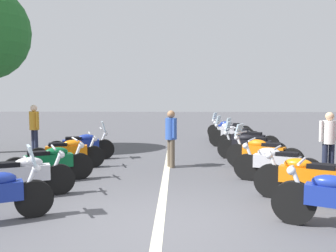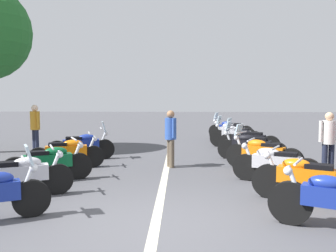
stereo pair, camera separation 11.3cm
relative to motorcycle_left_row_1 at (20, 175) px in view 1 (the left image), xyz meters
The scene contains 17 objects.
ground_plane 3.18m from the motorcycle_left_row_1, 118.30° to the right, with size 80.00×80.00×0.00m, color #4C4C51.
lane_centre_stripe 3.49m from the motorcycle_left_row_1, 53.16° to the right, with size 14.45×0.16×0.01m, color beige.
motorcycle_left_row_1 is the anchor object (origin of this frame).
motorcycle_left_row_2 1.35m from the motorcycle_left_row_1, ahead, with size 1.08×1.89×0.99m.
motorcycle_left_row_3 2.90m from the motorcycle_left_row_1, ahead, with size 0.84×2.01×0.98m.
motorcycle_left_row_4 4.27m from the motorcycle_left_row_1, ahead, with size 0.84×2.03×1.20m.
motorcycle_right_row_1 5.49m from the motorcycle_left_row_1, 91.44° to the right, with size 1.08×1.86×1.01m.
motorcycle_right_row_2 5.49m from the motorcycle_left_row_1, 75.44° to the right, with size 1.02×1.86×0.99m.
motorcycle_right_row_3 6.04m from the motorcycle_left_row_1, 62.22° to the right, with size 1.31×1.86×1.22m.
motorcycle_right_row_4 6.86m from the motorcycle_left_row_1, 50.90° to the right, with size 1.11×2.01×1.20m.
motorcycle_right_row_5 7.92m from the motorcycle_left_row_1, 43.91° to the right, with size 1.09×2.00×1.22m.
motorcycle_right_row_6 8.87m from the motorcycle_left_row_1, 36.51° to the right, with size 1.01×1.97×1.22m.
motorcycle_right_row_7 10.06m from the motorcycle_left_row_1, 32.02° to the right, with size 1.10×1.86×1.02m.
motorcycle_right_row_8 11.37m from the motorcycle_left_row_1, 28.64° to the right, with size 1.12×1.96×1.21m.
bystander_0 5.70m from the motorcycle_left_row_1, 18.79° to the left, with size 0.39×0.41×1.69m.
bystander_1 4.32m from the motorcycle_left_row_1, 42.24° to the right, with size 0.50×0.32×1.59m.
bystander_2 7.30m from the motorcycle_left_row_1, 71.23° to the right, with size 0.32×0.52×1.59m.
Camera 1 is at (-5.42, -0.27, 2.00)m, focal length 38.96 mm.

